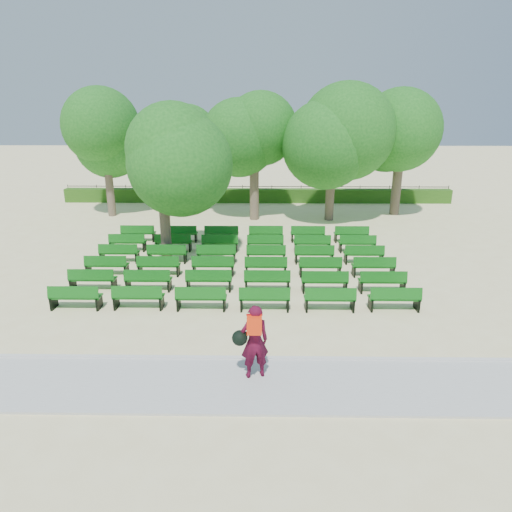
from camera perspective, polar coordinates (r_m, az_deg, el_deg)
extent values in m
plane|color=beige|center=(17.70, -0.45, -2.36)|extent=(120.00, 120.00, 0.00)
cube|color=#BBBCB7|center=(11.07, -1.34, -15.85)|extent=(30.00, 2.20, 0.06)
cube|color=silver|center=(12.03, -1.13, -12.70)|extent=(30.00, 0.12, 0.10)
cube|color=#2C5B17|center=(31.10, 0.13, 7.56)|extent=(26.00, 0.70, 0.90)
cube|color=#106014|center=(18.26, -2.03, -0.36)|extent=(1.64, 0.53, 0.05)
cube|color=#106014|center=(18.01, -2.07, 0.13)|extent=(1.62, 0.20, 0.38)
cylinder|color=brown|center=(19.32, -11.26, 3.39)|extent=(0.43, 0.43, 2.78)
ellipsoid|color=#226C1E|center=(18.85, -11.74, 10.84)|extent=(4.14, 4.14, 3.72)
imported|color=#490A20|center=(10.87, -0.18, -10.64)|extent=(0.76, 0.60, 1.84)
cube|color=#FF340D|center=(10.44, -0.21, -8.66)|extent=(0.34, 0.17, 0.43)
sphere|color=black|center=(10.77, -2.05, -10.21)|extent=(0.37, 0.37, 0.37)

